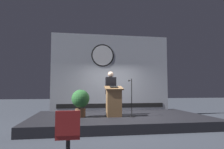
# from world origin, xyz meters

# --- Properties ---
(ground_plane) EXTENTS (40.00, 40.00, 0.00)m
(ground_plane) POSITION_xyz_m (0.00, 0.00, 0.00)
(ground_plane) COLOR #383D47
(stage_platform) EXTENTS (6.40, 4.00, 0.30)m
(stage_platform) POSITION_xyz_m (0.00, 0.00, 0.15)
(stage_platform) COLOR black
(stage_platform) RESTS_ON ground
(banner_display) EXTENTS (5.57, 0.12, 3.56)m
(banner_display) POSITION_xyz_m (-0.01, 1.85, 2.08)
(banner_display) COLOR #B2B7C1
(banner_display) RESTS_ON stage_platform
(podium) EXTENTS (0.64, 0.50, 1.10)m
(podium) POSITION_xyz_m (-0.27, -0.33, 0.84)
(podium) COLOR olive
(podium) RESTS_ON stage_platform
(speaker_person) EXTENTS (0.40, 0.26, 1.66)m
(speaker_person) POSITION_xyz_m (-0.31, 0.15, 1.15)
(speaker_person) COLOR black
(speaker_person) RESTS_ON stage_platform
(microphone_stand) EXTENTS (0.24, 0.53, 1.36)m
(microphone_stand) POSITION_xyz_m (0.35, -0.43, 0.77)
(microphone_stand) COLOR black
(microphone_stand) RESTS_ON stage_platform
(potted_plant) EXTENTS (0.63, 0.63, 0.97)m
(potted_plant) POSITION_xyz_m (-1.46, -0.29, 0.88)
(potted_plant) COLOR brown
(potted_plant) RESTS_ON stage_platform
(audience_chair_left) EXTENTS (0.44, 0.45, 0.89)m
(audience_chair_left) POSITION_xyz_m (-1.72, -3.65, 0.49)
(audience_chair_left) COLOR black
(audience_chair_left) RESTS_ON ground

